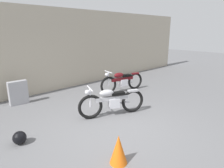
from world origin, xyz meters
TOP-DOWN VIEW (x-y plane):
  - ground_plane at (0.00, 0.00)m, footprint 40.00×40.00m
  - building_wall at (0.00, 4.08)m, footprint 18.00×0.30m
  - stone_marker at (-1.06, 3.33)m, footprint 0.58×0.22m
  - helmet at (-1.91, 0.89)m, footprint 0.28×0.28m
  - traffic_cone at (-0.85, -0.99)m, footprint 0.32×0.32m
  - motorcycle_silver at (0.51, 0.60)m, footprint 1.83×0.92m
  - motorcycle_maroon at (2.36, 1.96)m, footprint 1.90×0.65m

SIDE VIEW (x-z plane):
  - ground_plane at x=0.00m, z-range 0.00..0.00m
  - helmet at x=-1.91m, z-range 0.00..0.28m
  - traffic_cone at x=-0.85m, z-range 0.00..0.55m
  - stone_marker at x=-1.06m, z-range 0.00..0.77m
  - motorcycle_maroon at x=2.36m, z-range -0.02..0.85m
  - motorcycle_silver at x=0.51m, z-range -0.02..0.86m
  - building_wall at x=0.00m, z-range 0.00..3.18m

